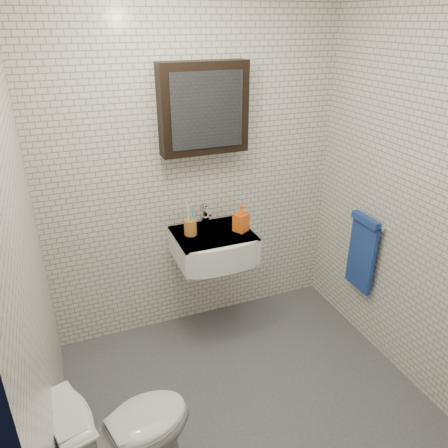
% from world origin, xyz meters
% --- Properties ---
extents(ground, '(2.20, 2.00, 0.01)m').
position_xyz_m(ground, '(0.00, 0.00, 0.01)').
color(ground, '#484B4F').
rests_on(ground, ground).
extents(room_shell, '(2.22, 2.02, 2.51)m').
position_xyz_m(room_shell, '(0.00, 0.00, 1.47)').
color(room_shell, silver).
rests_on(room_shell, ground).
extents(washbasin, '(0.55, 0.50, 0.20)m').
position_xyz_m(washbasin, '(0.05, 0.73, 0.76)').
color(washbasin, white).
rests_on(washbasin, room_shell).
extents(faucet, '(0.06, 0.20, 0.15)m').
position_xyz_m(faucet, '(0.05, 0.93, 0.92)').
color(faucet, silver).
rests_on(faucet, washbasin).
extents(mirror_cabinet, '(0.60, 0.15, 0.60)m').
position_xyz_m(mirror_cabinet, '(0.05, 0.93, 1.70)').
color(mirror_cabinet, black).
rests_on(mirror_cabinet, room_shell).
extents(towel_rail, '(0.09, 0.30, 0.58)m').
position_xyz_m(towel_rail, '(1.04, 0.35, 0.72)').
color(towel_rail, silver).
rests_on(towel_rail, room_shell).
extents(toothbrush_cup, '(0.12, 0.12, 0.25)m').
position_xyz_m(toothbrush_cup, '(-0.11, 0.81, 0.91)').
color(toothbrush_cup, '#B16D2C').
rests_on(toothbrush_cup, washbasin).
extents(soap_bottle, '(0.12, 0.13, 0.20)m').
position_xyz_m(soap_bottle, '(0.25, 0.73, 0.95)').
color(soap_bottle, orange).
rests_on(soap_bottle, washbasin).
extents(toilet, '(0.76, 0.56, 0.69)m').
position_xyz_m(toilet, '(-0.80, -0.25, 0.35)').
color(toilet, silver).
rests_on(toilet, ground).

